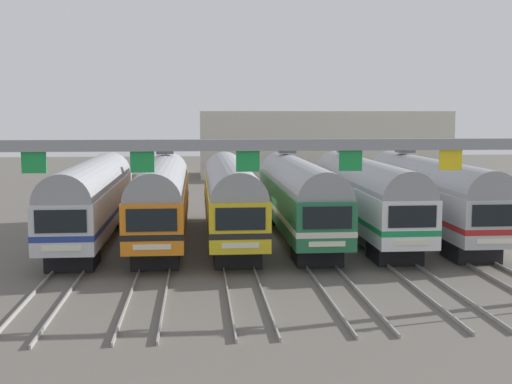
{
  "coord_description": "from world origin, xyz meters",
  "views": [
    {
      "loc": [
        -3.94,
        -39.17,
        7.43
      ],
      "look_at": [
        -0.25,
        2.91,
        2.53
      ],
      "focal_mm": 47.36,
      "sensor_mm": 36.0,
      "label": 1
    }
  ],
  "objects_px": {
    "commuter_train_orange": "(162,196)",
    "commuter_train_yellow": "(231,195)",
    "commuter_train_silver": "(92,197)",
    "commuter_train_green": "(298,195)",
    "commuter_train_stainless": "(430,193)",
    "commuter_train_white": "(364,194)",
    "catenary_gantry": "(299,168)"
  },
  "relations": [
    {
      "from": "commuter_train_orange",
      "to": "commuter_train_yellow",
      "type": "xyz_separation_m",
      "value": [
        4.0,
        -0.0,
        -0.0
      ]
    },
    {
      "from": "commuter_train_silver",
      "to": "commuter_train_green",
      "type": "bearing_deg",
      "value": 0.02
    },
    {
      "from": "commuter_train_silver",
      "to": "commuter_train_stainless",
      "type": "distance_m",
      "value": 19.98
    },
    {
      "from": "commuter_train_white",
      "to": "commuter_train_silver",
      "type": "bearing_deg",
      "value": -179.98
    },
    {
      "from": "commuter_train_silver",
      "to": "commuter_train_yellow",
      "type": "height_order",
      "value": "same"
    },
    {
      "from": "commuter_train_white",
      "to": "commuter_train_stainless",
      "type": "bearing_deg",
      "value": 0.0
    },
    {
      "from": "catenary_gantry",
      "to": "commuter_train_silver",
      "type": "bearing_deg",
      "value": 126.51
    },
    {
      "from": "commuter_train_orange",
      "to": "commuter_train_white",
      "type": "distance_m",
      "value": 11.99
    },
    {
      "from": "commuter_train_yellow",
      "to": "commuter_train_stainless",
      "type": "height_order",
      "value": "commuter_train_stainless"
    },
    {
      "from": "commuter_train_yellow",
      "to": "commuter_train_green",
      "type": "relative_size",
      "value": 1.0
    },
    {
      "from": "commuter_train_orange",
      "to": "commuter_train_green",
      "type": "xyz_separation_m",
      "value": [
        7.99,
        0.0,
        0.0
      ]
    },
    {
      "from": "commuter_train_green",
      "to": "commuter_train_white",
      "type": "distance_m",
      "value": 4.0
    },
    {
      "from": "commuter_train_yellow",
      "to": "catenary_gantry",
      "type": "height_order",
      "value": "catenary_gantry"
    },
    {
      "from": "commuter_train_silver",
      "to": "commuter_train_white",
      "type": "relative_size",
      "value": 1.0
    },
    {
      "from": "commuter_train_orange",
      "to": "commuter_train_yellow",
      "type": "relative_size",
      "value": 1.0
    },
    {
      "from": "commuter_train_orange",
      "to": "commuter_train_stainless",
      "type": "bearing_deg",
      "value": 0.0
    },
    {
      "from": "commuter_train_yellow",
      "to": "commuter_train_green",
      "type": "xyz_separation_m",
      "value": [
        4.0,
        0.0,
        0.0
      ]
    },
    {
      "from": "commuter_train_orange",
      "to": "catenary_gantry",
      "type": "relative_size",
      "value": 0.72
    },
    {
      "from": "commuter_train_white",
      "to": "catenary_gantry",
      "type": "height_order",
      "value": "catenary_gantry"
    },
    {
      "from": "commuter_train_silver",
      "to": "commuter_train_orange",
      "type": "bearing_deg",
      "value": 0.06
    },
    {
      "from": "commuter_train_yellow",
      "to": "commuter_train_green",
      "type": "distance_m",
      "value": 4.0
    },
    {
      "from": "commuter_train_orange",
      "to": "commuter_train_stainless",
      "type": "height_order",
      "value": "same"
    },
    {
      "from": "commuter_train_orange",
      "to": "commuter_train_green",
      "type": "bearing_deg",
      "value": 0.0
    },
    {
      "from": "commuter_train_silver",
      "to": "commuter_train_stainless",
      "type": "height_order",
      "value": "commuter_train_stainless"
    },
    {
      "from": "commuter_train_white",
      "to": "catenary_gantry",
      "type": "bearing_deg",
      "value": -113.94
    },
    {
      "from": "commuter_train_green",
      "to": "commuter_train_stainless",
      "type": "relative_size",
      "value": 1.0
    },
    {
      "from": "commuter_train_yellow",
      "to": "commuter_train_white",
      "type": "distance_m",
      "value": 7.99
    },
    {
      "from": "commuter_train_green",
      "to": "commuter_train_stainless",
      "type": "height_order",
      "value": "same"
    },
    {
      "from": "commuter_train_silver",
      "to": "commuter_train_yellow",
      "type": "relative_size",
      "value": 1.0
    },
    {
      "from": "commuter_train_orange",
      "to": "commuter_train_white",
      "type": "bearing_deg",
      "value": 0.0
    },
    {
      "from": "commuter_train_silver",
      "to": "commuter_train_yellow",
      "type": "bearing_deg",
      "value": 0.0
    },
    {
      "from": "commuter_train_stainless",
      "to": "catenary_gantry",
      "type": "xyz_separation_m",
      "value": [
        -9.99,
        -13.5,
        2.65
      ]
    }
  ]
}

